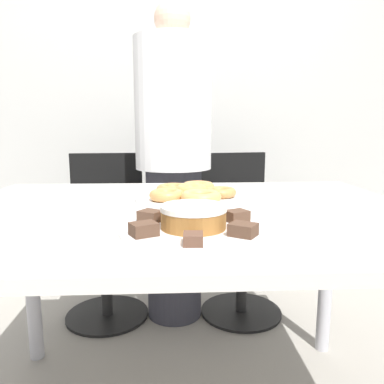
% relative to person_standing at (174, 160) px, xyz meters
% --- Properties ---
extents(wall_back, '(8.00, 0.05, 2.60)m').
position_rel_person_standing_xyz_m(wall_back, '(0.03, 0.80, 0.46)').
color(wall_back, beige).
rests_on(wall_back, ground_plane).
extents(table, '(1.41, 1.03, 0.77)m').
position_rel_person_standing_xyz_m(table, '(0.03, -0.82, -0.16)').
color(table, silver).
rests_on(table, ground_plane).
extents(person_standing, '(0.38, 0.38, 1.61)m').
position_rel_person_standing_xyz_m(person_standing, '(0.00, 0.00, 0.00)').
color(person_standing, '#383842').
rests_on(person_standing, ground_plane).
extents(office_chair_left, '(0.46, 0.46, 0.87)m').
position_rel_person_standing_xyz_m(office_chair_left, '(-0.37, 0.05, -0.44)').
color(office_chair_left, black).
rests_on(office_chair_left, ground_plane).
extents(office_chair_right, '(0.51, 0.51, 0.87)m').
position_rel_person_standing_xyz_m(office_chair_right, '(0.35, 0.05, -0.44)').
color(office_chair_right, black).
rests_on(office_chair_right, ground_plane).
extents(plate_cake, '(0.34, 0.34, 0.01)m').
position_rel_person_standing_xyz_m(plate_cake, '(0.04, -1.08, -0.07)').
color(plate_cake, white).
rests_on(plate_cake, table).
extents(plate_donuts, '(0.38, 0.38, 0.01)m').
position_rel_person_standing_xyz_m(plate_donuts, '(0.06, -0.68, -0.07)').
color(plate_donuts, white).
rests_on(plate_donuts, table).
extents(frosted_cake, '(0.15, 0.15, 0.05)m').
position_rel_person_standing_xyz_m(frosted_cake, '(0.04, -1.08, -0.04)').
color(frosted_cake, '#9E662D').
rests_on(frosted_cake, plate_cake).
extents(lamington_0, '(0.07, 0.07, 0.03)m').
position_rel_person_standing_xyz_m(lamington_0, '(0.15, -1.14, -0.05)').
color(lamington_0, '#513828').
rests_on(lamington_0, plate_cake).
extents(lamington_1, '(0.07, 0.06, 0.03)m').
position_rel_person_standing_xyz_m(lamington_1, '(0.15, -1.02, -0.05)').
color(lamington_1, '#513828').
rests_on(lamington_1, plate_cake).
extents(lamington_2, '(0.04, 0.05, 0.02)m').
position_rel_person_standing_xyz_m(lamington_2, '(0.05, -0.95, -0.05)').
color(lamington_2, brown).
rests_on(lamington_2, plate_cake).
extents(lamington_3, '(0.07, 0.07, 0.03)m').
position_rel_person_standing_xyz_m(lamington_3, '(-0.06, -1.01, -0.05)').
color(lamington_3, '#513828').
rests_on(lamington_3, plate_cake).
extents(lamington_4, '(0.07, 0.07, 0.03)m').
position_rel_person_standing_xyz_m(lamington_4, '(-0.07, -1.13, -0.05)').
color(lamington_4, '#513828').
rests_on(lamington_4, plate_cake).
extents(lamington_5, '(0.04, 0.05, 0.02)m').
position_rel_person_standing_xyz_m(lamington_5, '(0.04, -1.20, -0.05)').
color(lamington_5, brown).
rests_on(lamington_5, plate_cake).
extents(donut_0, '(0.11, 0.11, 0.04)m').
position_rel_person_standing_xyz_m(donut_0, '(0.06, -0.68, -0.04)').
color(donut_0, '#D18E4C').
rests_on(donut_0, plate_donuts).
extents(donut_1, '(0.13, 0.13, 0.03)m').
position_rel_person_standing_xyz_m(donut_1, '(0.08, -0.78, -0.05)').
color(donut_1, tan).
rests_on(donut_1, plate_donuts).
extents(donut_2, '(0.11, 0.11, 0.03)m').
position_rel_person_standing_xyz_m(donut_2, '(0.16, -0.69, -0.05)').
color(donut_2, '#C68447').
rests_on(donut_2, plate_donuts).
extents(donut_3, '(0.12, 0.12, 0.04)m').
position_rel_person_standing_xyz_m(donut_3, '(0.09, -0.61, -0.04)').
color(donut_3, '#D18E4C').
rests_on(donut_3, plate_donuts).
extents(donut_4, '(0.12, 0.12, 0.03)m').
position_rel_person_standing_xyz_m(donut_4, '(-0.00, -0.64, -0.05)').
color(donut_4, '#C68447').
rests_on(donut_4, plate_donuts).
extents(donut_5, '(0.11, 0.11, 0.03)m').
position_rel_person_standing_xyz_m(donut_5, '(-0.02, -0.74, -0.05)').
color(donut_5, '#D18E4C').
rests_on(donut_5, plate_donuts).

